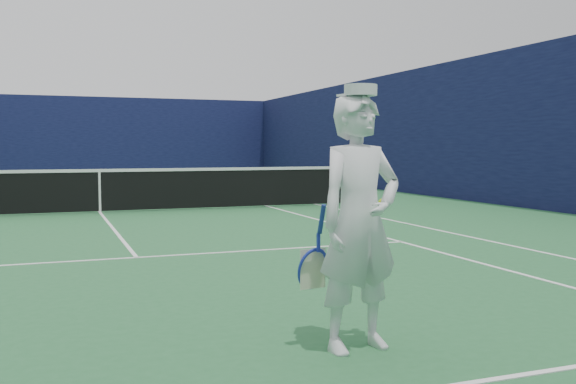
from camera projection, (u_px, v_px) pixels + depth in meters
name	position (u px, v px, depth m)	size (l,w,h in m)	color
ground	(100.00, 213.00, 14.69)	(80.00, 80.00, 0.00)	#256335
court_markings	(100.00, 213.00, 14.69)	(11.03, 23.83, 0.01)	white
windscreen_fence	(98.00, 125.00, 14.55)	(20.12, 36.12, 4.00)	#0F133A
tennis_net	(100.00, 189.00, 14.65)	(12.88, 0.09, 1.07)	#141E4C
tennis_player	(359.00, 222.00, 4.71)	(0.84, 0.56, 1.96)	white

